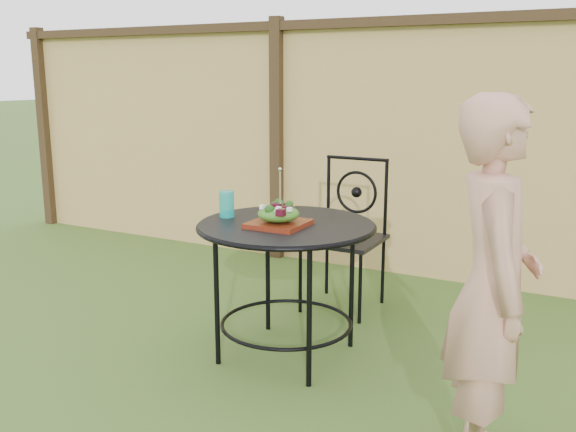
% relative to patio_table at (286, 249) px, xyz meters
% --- Properties ---
extents(ground, '(60.00, 60.00, 0.00)m').
position_rel_patio_table_xyz_m(ground, '(0.34, -0.51, -0.59)').
color(ground, '#2C4C18').
rests_on(ground, ground).
extents(fence, '(8.00, 0.12, 1.90)m').
position_rel_patio_table_xyz_m(fence, '(0.34, 1.68, 0.36)').
color(fence, '#E8C672').
rests_on(fence, ground).
extents(patio_table, '(0.92, 0.92, 0.72)m').
position_rel_patio_table_xyz_m(patio_table, '(0.00, 0.00, 0.00)').
color(patio_table, black).
rests_on(patio_table, ground).
extents(patio_chair, '(0.46, 0.46, 0.95)m').
position_rel_patio_table_xyz_m(patio_chair, '(-0.02, 0.85, -0.08)').
color(patio_chair, black).
rests_on(patio_chair, ground).
extents(diner, '(0.48, 0.59, 1.41)m').
position_rel_patio_table_xyz_m(diner, '(1.12, -0.49, 0.12)').
color(diner, tan).
rests_on(diner, ground).
extents(salad_plate, '(0.27, 0.27, 0.02)m').
position_rel_patio_table_xyz_m(salad_plate, '(-0.00, -0.08, 0.15)').
color(salad_plate, '#4D120B').
rests_on(salad_plate, patio_table).
extents(salad, '(0.21, 0.21, 0.08)m').
position_rel_patio_table_xyz_m(salad, '(-0.00, -0.08, 0.20)').
color(salad, '#235614').
rests_on(salad, salad_plate).
extents(fork, '(0.01, 0.01, 0.18)m').
position_rel_patio_table_xyz_m(fork, '(0.01, -0.08, 0.33)').
color(fork, silver).
rests_on(fork, salad).
extents(drinking_glass, '(0.08, 0.08, 0.14)m').
position_rel_patio_table_xyz_m(drinking_glass, '(-0.35, -0.02, 0.21)').
color(drinking_glass, '#0EA89F').
rests_on(drinking_glass, patio_table).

